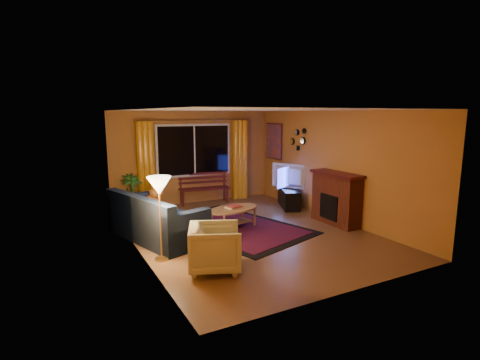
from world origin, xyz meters
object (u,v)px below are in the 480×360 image
sofa (156,216)px  coffee_table (233,218)px  floor_lamp (160,219)px  tv_console (289,198)px  armchair (215,245)px  bench (204,196)px

sofa → coffee_table: (1.64, -0.10, -0.23)m
sofa → floor_lamp: 1.19m
sofa → tv_console: 3.87m
armchair → coffee_table: 2.21m
sofa → floor_lamp: size_ratio=1.58×
sofa → tv_console: (3.77, 0.87, -0.21)m
bench → armchair: size_ratio=1.71×
bench → coffee_table: bearing=-87.9°
sofa → coffee_table: sofa is taller
bench → tv_console: bearing=-28.4°
sofa → armchair: size_ratio=2.78×
sofa → armchair: 1.97m
armchair → coffee_table: armchair is taller
tv_console → bench: bearing=166.8°
tv_console → armchair: bearing=-115.7°
bench → sofa: bearing=-121.2°
bench → sofa: (-1.95, -2.28, 0.25)m
floor_lamp → bench: bearing=57.4°
bench → floor_lamp: 4.08m
coffee_table → tv_console: size_ratio=1.03×
armchair → tv_console: 4.38m
armchair → coffee_table: (1.24, 1.82, -0.18)m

